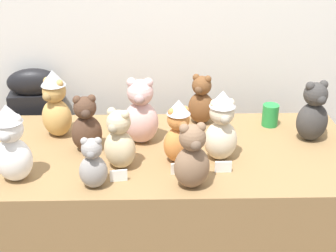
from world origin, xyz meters
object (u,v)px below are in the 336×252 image
(teddy_bear_charcoal, at_px, (313,113))
(party_cup_green, at_px, (270,115))
(teddy_bear_mocha, at_px, (192,158))
(teddy_bear_ginger, at_px, (178,132))
(teddy_bear_honey, at_px, (55,104))
(teddy_bear_snow, at_px, (11,144))
(teddy_bear_cocoa, at_px, (86,125))
(teddy_bear_cream, at_px, (221,126))
(instrument_case, at_px, (42,150))
(teddy_bear_ash, at_px, (93,164))
(display_table, at_px, (168,220))
(teddy_bear_chestnut, at_px, (201,101))
(teddy_bear_blush, at_px, (141,113))
(teddy_bear_sand, at_px, (119,141))

(teddy_bear_charcoal, bearing_deg, party_cup_green, 119.66)
(teddy_bear_mocha, bearing_deg, teddy_bear_ginger, 90.44)
(teddy_bear_honey, distance_m, teddy_bear_snow, 0.41)
(teddy_bear_honey, bearing_deg, teddy_bear_cocoa, -12.81)
(teddy_bear_cream, bearing_deg, teddy_bear_snow, -178.43)
(instrument_case, bearing_deg, teddy_bear_mocha, -50.49)
(teddy_bear_cocoa, relative_size, teddy_bear_mocha, 0.97)
(instrument_case, xyz_separation_m, party_cup_green, (1.22, -0.28, 0.33))
(teddy_bear_ash, bearing_deg, display_table, 43.71)
(display_table, height_order, instrument_case, instrument_case)
(teddy_bear_charcoal, relative_size, teddy_bear_ginger, 1.02)
(display_table, height_order, teddy_bear_ginger, teddy_bear_ginger)
(teddy_bear_honey, distance_m, party_cup_green, 1.05)
(teddy_bear_chestnut, height_order, teddy_bear_cocoa, teddy_bear_cocoa)
(teddy_bear_honey, distance_m, teddy_bear_cream, 0.79)
(party_cup_green, bearing_deg, teddy_bear_cream, -131.10)
(instrument_case, xyz_separation_m, teddy_bear_ginger, (0.75, -0.62, 0.42))
(teddy_bear_blush, bearing_deg, party_cup_green, 16.99)
(teddy_bear_chestnut, bearing_deg, teddy_bear_blush, -120.28)
(teddy_bear_mocha, bearing_deg, party_cup_green, 40.62)
(teddy_bear_mocha, bearing_deg, teddy_bear_ash, 167.51)
(teddy_bear_ginger, distance_m, teddy_bear_cream, 0.18)
(teddy_bear_ash, bearing_deg, teddy_bear_cream, 21.18)
(instrument_case, bearing_deg, display_table, -40.82)
(instrument_case, height_order, teddy_bear_sand, teddy_bear_sand)
(teddy_bear_honey, height_order, teddy_bear_ash, teddy_bear_honey)
(display_table, bearing_deg, teddy_bear_honey, 162.62)
(teddy_bear_cocoa, xyz_separation_m, party_cup_green, (0.88, 0.24, -0.07))
(teddy_bear_charcoal, xyz_separation_m, teddy_bear_mocha, (-0.59, -0.40, -0.01))
(teddy_bear_ash, bearing_deg, teddy_bear_ginger, 29.18)
(instrument_case, bearing_deg, teddy_bear_charcoal, -21.74)
(teddy_bear_charcoal, distance_m, teddy_bear_cocoa, 1.04)
(teddy_bear_sand, distance_m, teddy_bear_ginger, 0.25)
(teddy_bear_chestnut, bearing_deg, party_cup_green, 18.66)
(teddy_bear_ash, bearing_deg, teddy_bear_cocoa, 100.39)
(instrument_case, relative_size, teddy_bear_cream, 3.12)
(teddy_bear_blush, relative_size, teddy_bear_cocoa, 1.19)
(teddy_bear_honey, height_order, teddy_bear_ginger, teddy_bear_honey)
(teddy_bear_ginger, xyz_separation_m, teddy_bear_mocha, (0.04, -0.21, -0.01))
(teddy_bear_ginger, distance_m, party_cup_green, 0.59)
(teddy_bear_chestnut, bearing_deg, teddy_bear_sand, -105.82)
(instrument_case, relative_size, teddy_bear_chestnut, 3.88)
(teddy_bear_sand, distance_m, teddy_bear_ash, 0.18)
(instrument_case, height_order, teddy_bear_ash, teddy_bear_ash)
(teddy_bear_ash, distance_m, teddy_bear_mocha, 0.39)
(instrument_case, bearing_deg, teddy_bear_chestnut, -19.40)
(teddy_bear_cocoa, bearing_deg, teddy_bear_ginger, -25.70)
(instrument_case, bearing_deg, teddy_bear_snow, -87.64)
(teddy_bear_blush, distance_m, party_cup_green, 0.66)
(teddy_bear_honey, bearing_deg, teddy_bear_charcoal, 27.70)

